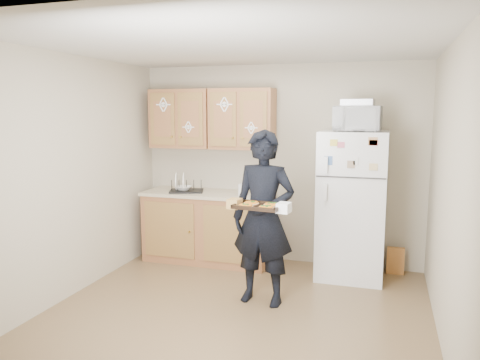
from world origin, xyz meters
The scene contains 23 objects.
floor centered at (0.00, 0.00, 0.00)m, with size 3.60×3.60×0.00m, color brown.
ceiling centered at (0.00, 0.00, 2.50)m, with size 3.60×3.60×0.00m, color silver.
wall_back centered at (0.00, 1.80, 1.25)m, with size 3.60×0.04×2.50m, color #B2A790.
wall_front centered at (0.00, -1.80, 1.25)m, with size 3.60×0.04×2.50m, color #B2A790.
wall_left centered at (-1.80, 0.00, 1.25)m, with size 0.04×3.60×2.50m, color #B2A790.
wall_right centered at (1.80, 0.00, 1.25)m, with size 0.04×3.60×2.50m, color #B2A790.
refrigerator centered at (0.95, 1.43, 0.85)m, with size 0.75×0.70×1.70m, color white.
base_cabinet centered at (-0.85, 1.48, 0.43)m, with size 1.60×0.60×0.86m, color #9A5D35.
countertop centered at (-0.85, 1.48, 0.88)m, with size 1.64×0.64×0.04m, color beige.
upper_cab_left centered at (-1.25, 1.61, 1.83)m, with size 0.80×0.33×0.75m, color #9A5D35.
upper_cab_right centered at (-0.43, 1.61, 1.83)m, with size 0.80×0.33×0.75m, color #9A5D35.
cereal_box centered at (1.47, 1.67, 0.16)m, with size 0.20×0.07×0.32m, color #EDB553.
person centered at (0.17, 0.39, 0.87)m, with size 0.64×0.42×1.75m, color black.
baking_tray centered at (0.20, 0.09, 1.05)m, with size 0.43×0.31×0.04m, color black.
pizza_front_left centered at (0.09, 0.03, 1.06)m, with size 0.14×0.14×0.02m, color gold.
pizza_front_right centered at (0.29, 0.01, 1.06)m, with size 0.14×0.14×0.02m, color gold.
pizza_back_left centered at (0.11, 0.18, 1.06)m, with size 0.14×0.14×0.02m, color gold.
pizza_back_right centered at (0.31, 0.16, 1.06)m, with size 0.14×0.14×0.02m, color gold.
microwave centered at (0.98, 1.38, 1.84)m, with size 0.51×0.34×0.28m, color white.
foil_pan centered at (0.98, 1.41, 2.02)m, with size 0.35×0.24×0.07m, color #B2B3B9.
dish_rack centered at (-1.12, 1.43, 0.98)m, with size 0.42×0.31×0.17m, color black.
bowl centered at (-1.16, 1.43, 0.95)m, with size 0.20×0.20×0.05m, color white.
soap_bottle centered at (-0.35, 1.40, 1.01)m, with size 0.10×0.10×0.21m, color white.
Camera 1 is at (1.30, -4.00, 1.92)m, focal length 35.00 mm.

